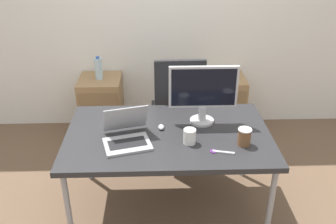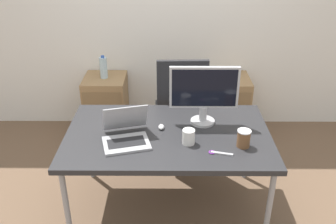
{
  "view_description": "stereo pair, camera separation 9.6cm",
  "coord_description": "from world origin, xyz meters",
  "px_view_note": "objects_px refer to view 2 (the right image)",
  "views": [
    {
      "loc": [
        -0.08,
        -2.38,
        2.1
      ],
      "look_at": [
        0.0,
        0.05,
        0.85
      ],
      "focal_mm": 40.0,
      "sensor_mm": 36.0,
      "label": 1
    },
    {
      "loc": [
        0.01,
        -2.38,
        2.1
      ],
      "look_at": [
        0.0,
        0.05,
        0.85
      ],
      "focal_mm": 40.0,
      "sensor_mm": 36.0,
      "label": 2
    }
  ],
  "objects_px": {
    "cabinet_right": "(227,106)",
    "office_chair": "(180,120)",
    "laptop_center": "(126,134)",
    "coffee_cup_brown": "(244,138)",
    "water_bottle": "(103,68)",
    "cabinet_left": "(107,105)",
    "mouse": "(161,127)",
    "coffee_cup_white": "(189,137)",
    "monitor": "(204,93)"
  },
  "relations": [
    {
      "from": "cabinet_left",
      "to": "cabinet_right",
      "type": "bearing_deg",
      "value": 0.0
    },
    {
      "from": "laptop_center",
      "to": "monitor",
      "type": "xyz_separation_m",
      "value": [
        0.56,
        0.27,
        0.2
      ]
    },
    {
      "from": "office_chair",
      "to": "laptop_center",
      "type": "height_order",
      "value": "office_chair"
    },
    {
      "from": "coffee_cup_white",
      "to": "cabinet_right",
      "type": "bearing_deg",
      "value": 70.56
    },
    {
      "from": "cabinet_left",
      "to": "water_bottle",
      "type": "relative_size",
      "value": 2.68
    },
    {
      "from": "cabinet_right",
      "to": "office_chair",
      "type": "bearing_deg",
      "value": -137.96
    },
    {
      "from": "office_chair",
      "to": "cabinet_right",
      "type": "distance_m",
      "value": 0.69
    },
    {
      "from": "cabinet_right",
      "to": "coffee_cup_white",
      "type": "distance_m",
      "value": 1.52
    },
    {
      "from": "laptop_center",
      "to": "monitor",
      "type": "distance_m",
      "value": 0.66
    },
    {
      "from": "office_chair",
      "to": "coffee_cup_white",
      "type": "xyz_separation_m",
      "value": [
        0.03,
        -0.91,
        0.36
      ]
    },
    {
      "from": "coffee_cup_white",
      "to": "water_bottle",
      "type": "bearing_deg",
      "value": 120.67
    },
    {
      "from": "cabinet_left",
      "to": "monitor",
      "type": "distance_m",
      "value": 1.55
    },
    {
      "from": "water_bottle",
      "to": "mouse",
      "type": "bearing_deg",
      "value": -62.12
    },
    {
      "from": "office_chair",
      "to": "cabinet_right",
      "type": "height_order",
      "value": "office_chair"
    },
    {
      "from": "cabinet_left",
      "to": "coffee_cup_brown",
      "type": "xyz_separation_m",
      "value": [
        1.19,
        -1.4,
        0.44
      ]
    },
    {
      "from": "office_chair",
      "to": "cabinet_right",
      "type": "bearing_deg",
      "value": 42.04
    },
    {
      "from": "laptop_center",
      "to": "water_bottle",
      "type": "bearing_deg",
      "value": 105.56
    },
    {
      "from": "water_bottle",
      "to": "coffee_cup_brown",
      "type": "distance_m",
      "value": 1.84
    },
    {
      "from": "mouse",
      "to": "coffee_cup_brown",
      "type": "bearing_deg",
      "value": -22.64
    },
    {
      "from": "coffee_cup_white",
      "to": "coffee_cup_brown",
      "type": "xyz_separation_m",
      "value": [
        0.38,
        -0.03,
        0.01
      ]
    },
    {
      "from": "laptop_center",
      "to": "coffee_cup_brown",
      "type": "relative_size",
      "value": 3.32
    },
    {
      "from": "cabinet_right",
      "to": "coffee_cup_white",
      "type": "relative_size",
      "value": 5.96
    },
    {
      "from": "laptop_center",
      "to": "monitor",
      "type": "relative_size",
      "value": 0.8
    },
    {
      "from": "laptop_center",
      "to": "mouse",
      "type": "height_order",
      "value": "laptop_center"
    },
    {
      "from": "office_chair",
      "to": "water_bottle",
      "type": "xyz_separation_m",
      "value": [
        -0.78,
        0.46,
        0.36
      ]
    },
    {
      "from": "laptop_center",
      "to": "coffee_cup_white",
      "type": "bearing_deg",
      "value": -4.82
    },
    {
      "from": "monitor",
      "to": "coffee_cup_brown",
      "type": "distance_m",
      "value": 0.46
    },
    {
      "from": "water_bottle",
      "to": "coffee_cup_white",
      "type": "bearing_deg",
      "value": -59.33
    },
    {
      "from": "laptop_center",
      "to": "monitor",
      "type": "bearing_deg",
      "value": 25.25
    },
    {
      "from": "monitor",
      "to": "cabinet_left",
      "type": "bearing_deg",
      "value": 131.26
    },
    {
      "from": "office_chair",
      "to": "coffee_cup_white",
      "type": "height_order",
      "value": "office_chair"
    },
    {
      "from": "laptop_center",
      "to": "coffee_cup_brown",
      "type": "height_order",
      "value": "laptop_center"
    },
    {
      "from": "cabinet_left",
      "to": "mouse",
      "type": "height_order",
      "value": "mouse"
    },
    {
      "from": "office_chair",
      "to": "laptop_center",
      "type": "distance_m",
      "value": 1.03
    },
    {
      "from": "office_chair",
      "to": "cabinet_left",
      "type": "bearing_deg",
      "value": 149.46
    },
    {
      "from": "cabinet_left",
      "to": "mouse",
      "type": "xyz_separation_m",
      "value": [
        0.62,
        -1.17,
        0.4
      ]
    },
    {
      "from": "coffee_cup_brown",
      "to": "coffee_cup_white",
      "type": "bearing_deg",
      "value": 174.7
    },
    {
      "from": "cabinet_right",
      "to": "laptop_center",
      "type": "relative_size",
      "value": 1.55
    },
    {
      "from": "water_bottle",
      "to": "mouse",
      "type": "height_order",
      "value": "water_bottle"
    },
    {
      "from": "water_bottle",
      "to": "monitor",
      "type": "distance_m",
      "value": 1.43
    },
    {
      "from": "mouse",
      "to": "coffee_cup_white",
      "type": "bearing_deg",
      "value": -46.18
    },
    {
      "from": "cabinet_left",
      "to": "water_bottle",
      "type": "height_order",
      "value": "water_bottle"
    },
    {
      "from": "water_bottle",
      "to": "coffee_cup_brown",
      "type": "xyz_separation_m",
      "value": [
        1.19,
        -1.41,
        0.01
      ]
    },
    {
      "from": "cabinet_right",
      "to": "monitor",
      "type": "relative_size",
      "value": 1.24
    },
    {
      "from": "cabinet_left",
      "to": "coffee_cup_brown",
      "type": "bearing_deg",
      "value": -49.72
    },
    {
      "from": "office_chair",
      "to": "cabinet_left",
      "type": "relative_size",
      "value": 1.66
    },
    {
      "from": "office_chair",
      "to": "water_bottle",
      "type": "bearing_deg",
      "value": 149.34
    },
    {
      "from": "cabinet_left",
      "to": "cabinet_right",
      "type": "relative_size",
      "value": 1.0
    },
    {
      "from": "water_bottle",
      "to": "laptop_center",
      "type": "height_order",
      "value": "laptop_center"
    },
    {
      "from": "water_bottle",
      "to": "coffee_cup_brown",
      "type": "relative_size",
      "value": 1.92
    }
  ]
}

